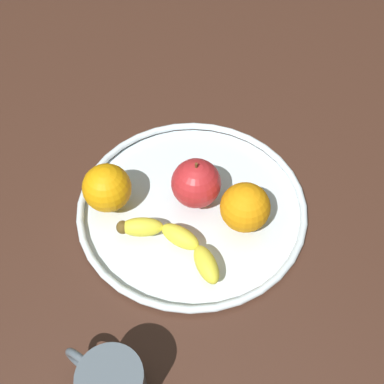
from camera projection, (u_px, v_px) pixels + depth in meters
The scene contains 6 objects.
ground_plane at pixel (192, 216), 83.88cm from camera, with size 169.54×169.54×4.00cm, color #3E241A.
fruit_bowl at pixel (192, 206), 81.56cm from camera, with size 38.30×38.30×1.80cm.
banana at pixel (173, 242), 74.55cm from camera, with size 19.47×6.73×3.05cm.
apple at pixel (194, 182), 78.35cm from camera, with size 8.11×8.11×8.91cm.
orange_center at pixel (245, 207), 75.48cm from camera, with size 7.89×7.89×7.89cm, color orange.
orange_back_right at pixel (107, 188), 77.79cm from camera, with size 7.90×7.90×7.90cm, color orange.
Camera 1 is at (-27.01, 39.23, 67.17)cm, focal length 45.69 mm.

